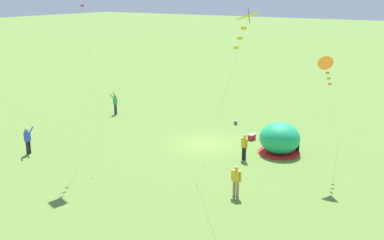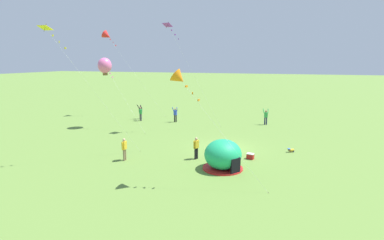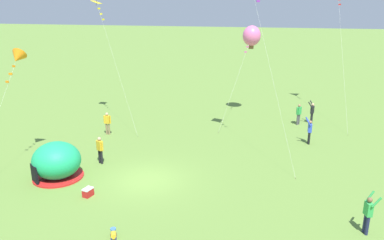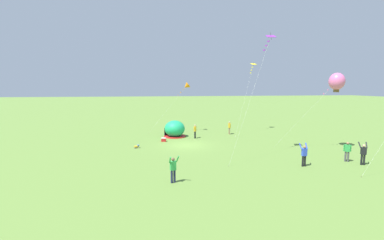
{
  "view_description": "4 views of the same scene",
  "coord_description": "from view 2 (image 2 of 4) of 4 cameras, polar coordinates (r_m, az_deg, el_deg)",
  "views": [
    {
      "loc": [
        -15.37,
        26.13,
        10.51
      ],
      "look_at": [
        0.03,
        2.07,
        2.25
      ],
      "focal_mm": 42.0,
      "sensor_mm": 36.0,
      "label": 1
    },
    {
      "loc": [
        -24.62,
        -5.16,
        7.49
      ],
      "look_at": [
        -1.01,
        2.7,
        2.51
      ],
      "focal_mm": 28.0,
      "sensor_mm": 36.0,
      "label": 2
    },
    {
      "loc": [
        7.17,
        -17.85,
        9.44
      ],
      "look_at": [
        1.3,
        5.3,
        2.05
      ],
      "focal_mm": 35.0,
      "sensor_mm": 36.0,
      "label": 3
    },
    {
      "loc": [
        27.44,
        -3.84,
        6.36
      ],
      "look_at": [
        -1.65,
        0.82,
        2.56
      ],
      "focal_mm": 24.0,
      "sensor_mm": 36.0,
      "label": 4
    }
  ],
  "objects": [
    {
      "name": "kite_purple",
      "position": [
        31.88,
        -4.16,
        16.84
      ],
      "size": [
        4.05,
        5.41,
        11.33
      ],
      "color": "silver",
      "rests_on": "ground"
    },
    {
      "name": "kite_yellow",
      "position": [
        23.09,
        -25.23,
        14.48
      ],
      "size": [
        5.21,
        4.56,
        9.91
      ],
      "color": "silver",
      "rests_on": "ground"
    },
    {
      "name": "person_watching_sky",
      "position": [
        36.29,
        13.88,
        0.68
      ],
      "size": [
        0.59,
        0.7,
        1.89
      ],
      "color": "#1E2347",
      "rests_on": "ground"
    },
    {
      "name": "person_arms_raised",
      "position": [
        36.82,
        -3.2,
        1.14
      ],
      "size": [
        0.49,
        0.68,
        1.89
      ],
      "color": "black",
      "rests_on": "ground"
    },
    {
      "name": "toddler_crawling",
      "position": [
        26.24,
        18.31,
        -5.45
      ],
      "size": [
        0.41,
        0.54,
        0.32
      ],
      "color": "gold",
      "rests_on": "ground"
    },
    {
      "name": "kite_red",
      "position": [
        43.01,
        -15.86,
        15.18
      ],
      "size": [
        1.65,
        8.65,
        11.42
      ],
      "color": "silver",
      "rests_on": "ground"
    },
    {
      "name": "kite_orange",
      "position": [
        17.54,
        -2.43,
        7.92
      ],
      "size": [
        0.91,
        5.89,
        7.01
      ],
      "color": "silver",
      "rests_on": "ground"
    },
    {
      "name": "kite_pink",
      "position": [
        34.89,
        -16.29,
        9.92
      ],
      "size": [
        2.46,
        6.36,
        7.77
      ],
      "color": "silver",
      "rests_on": "ground"
    },
    {
      "name": "person_strolling",
      "position": [
        23.02,
        0.81,
        -5.15
      ],
      "size": [
        0.54,
        0.38,
        1.72
      ],
      "color": "black",
      "rests_on": "ground"
    },
    {
      "name": "cooler_box",
      "position": [
        23.67,
        11.05,
        -6.78
      ],
      "size": [
        0.47,
        0.59,
        0.44
      ],
      "color": "red",
      "rests_on": "ground"
    },
    {
      "name": "popup_tent",
      "position": [
        21.09,
        5.93,
        -6.67
      ],
      "size": [
        2.81,
        2.81,
        2.1
      ],
      "color": "#1EAD6B",
      "rests_on": "ground"
    },
    {
      "name": "person_far_back",
      "position": [
        38.1,
        -9.76,
        1.29
      ],
      "size": [
        0.42,
        0.49,
        1.72
      ],
      "color": "#4C4C51",
      "rests_on": "ground"
    },
    {
      "name": "ground_plane",
      "position": [
        26.25,
        6.34,
        -5.33
      ],
      "size": [
        300.0,
        300.0,
        0.0
      ],
      "primitive_type": "plane",
      "color": "olive"
    },
    {
      "name": "person_flying_kite",
      "position": [
        39.28,
        -9.79,
        1.64
      ],
      "size": [
        0.58,
        0.7,
        1.89
      ],
      "color": "black",
      "rests_on": "ground"
    },
    {
      "name": "person_center_field",
      "position": [
        23.28,
        -12.76,
        -5.25
      ],
      "size": [
        0.59,
        0.25,
        1.72
      ],
      "color": "#8C7251",
      "rests_on": "ground"
    }
  ]
}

